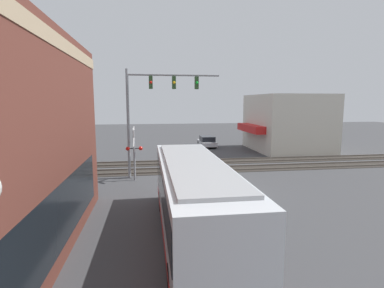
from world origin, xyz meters
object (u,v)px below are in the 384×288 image
at_px(crossing_signal, 134,148).
at_px(parked_car_red, 194,153).
at_px(parked_car_silver, 207,142).
at_px(city_bus, 194,196).

bearing_deg(crossing_signal, parked_car_red, -37.27).
height_order(crossing_signal, parked_car_silver, crossing_signal).
relative_size(city_bus, parked_car_silver, 2.58).
bearing_deg(parked_car_silver, parked_car_red, 160.79).
height_order(city_bus, crossing_signal, crossing_signal).
height_order(crossing_signal, parked_car_red, crossing_signal).
distance_m(city_bus, parked_car_red, 16.95).
bearing_deg(parked_car_red, crossing_signal, 142.73).
distance_m(crossing_signal, parked_car_red, 9.04).
height_order(parked_car_red, parked_car_silver, parked_car_red).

